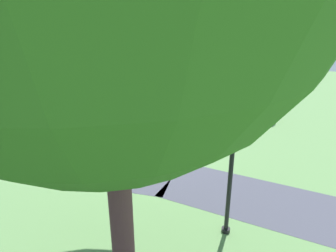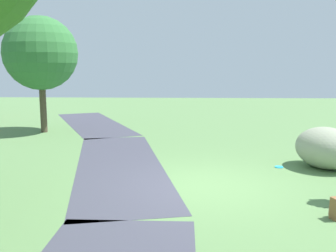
{
  "view_description": "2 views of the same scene",
  "coord_description": "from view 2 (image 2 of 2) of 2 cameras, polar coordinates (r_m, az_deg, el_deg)",
  "views": [
    {
      "loc": [
        -5.41,
        8.66,
        4.69
      ],
      "look_at": [
        -0.71,
        -0.91,
        0.77
      ],
      "focal_mm": 30.61,
      "sensor_mm": 36.0,
      "label": 1
    },
    {
      "loc": [
        -8.44,
        0.51,
        2.71
      ],
      "look_at": [
        0.74,
        0.88,
        1.26
      ],
      "focal_mm": 41.36,
      "sensor_mm": 36.0,
      "label": 2
    }
  ],
  "objects": [
    {
      "name": "footpath_segment_mid",
      "position": [
        10.85,
        -7.19,
        -5.57
      ],
      "size": [
        8.3,
        3.88,
        0.01
      ],
      "color": "#3E3E4C",
      "rests_on": "ground"
    },
    {
      "name": "ground_plane",
      "position": [
        8.88,
        5.53,
        -8.86
      ],
      "size": [
        48.0,
        48.0,
        0.0
      ],
      "primitive_type": "plane",
      "color": "#59804B"
    },
    {
      "name": "frisbee_on_grass",
      "position": [
        10.85,
        16.05,
        -5.82
      ],
      "size": [
        0.23,
        0.23,
        0.02
      ],
      "color": "#25AAE3",
      "rests_on": "ground"
    },
    {
      "name": "young_tree_near_path",
      "position": [
        16.41,
        -18.28,
        10.11
      ],
      "size": [
        2.93,
        2.93,
        4.65
      ],
      "color": "brown",
      "rests_on": "ground"
    },
    {
      "name": "lawn_boulder",
      "position": [
        11.05,
        22.19,
        -2.99
      ],
      "size": [
        2.12,
        1.95,
        1.1
      ],
      "color": "gray",
      "rests_on": "ground"
    },
    {
      "name": "footpath_segment_far",
      "position": [
        18.6,
        -11.0,
        0.42
      ],
      "size": [
        8.22,
        5.4,
        0.01
      ],
      "color": "#3E3E4C",
      "rests_on": "ground"
    }
  ]
}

